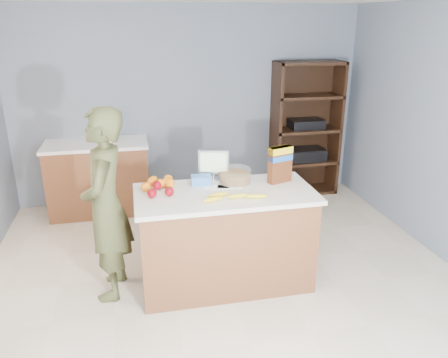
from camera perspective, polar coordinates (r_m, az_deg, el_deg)
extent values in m
cube|color=beige|center=(3.95, 1.10, -15.50)|extent=(4.50, 5.00, 0.02)
cube|color=slate|center=(5.77, -4.52, 9.54)|extent=(4.50, 0.02, 2.50)
cube|color=brown|center=(3.98, 0.15, -7.98)|extent=(1.50, 0.70, 0.86)
cube|color=silver|center=(3.79, 0.16, -1.96)|extent=(1.56, 0.76, 0.04)
cube|color=black|center=(4.17, 0.15, -12.60)|extent=(1.46, 0.66, 0.10)
cube|color=brown|center=(5.67, -15.98, 0.00)|extent=(1.20, 0.60, 0.86)
cube|color=white|center=(5.53, -16.42, 4.38)|extent=(1.24, 0.62, 0.04)
cube|color=black|center=(6.22, 9.99, 6.77)|extent=(0.90, 0.04, 1.80)
cube|color=black|center=(5.91, 6.73, 6.23)|extent=(0.04, 0.40, 1.80)
cube|color=black|center=(6.23, 14.30, 6.48)|extent=(0.04, 0.40, 1.80)
cube|color=black|center=(6.32, 10.11, -1.40)|extent=(0.90, 0.40, 0.04)
cube|color=black|center=(6.18, 10.35, 2.32)|extent=(0.90, 0.40, 0.04)
cube|color=black|center=(6.06, 10.62, 6.37)|extent=(0.90, 0.40, 0.04)
cube|color=black|center=(5.97, 10.89, 10.57)|extent=(0.90, 0.40, 0.04)
cube|color=black|center=(5.92, 11.17, 14.67)|extent=(0.90, 0.40, 0.04)
cube|color=black|center=(6.15, 10.41, 3.20)|extent=(0.55, 0.32, 0.16)
cube|color=black|center=(6.04, 10.66, 7.11)|extent=(0.45, 0.30, 0.12)
imported|color=#454927|center=(3.80, -15.15, -3.39)|extent=(0.47, 0.65, 1.67)
cube|color=tan|center=(5.45, -14.72, 5.73)|extent=(0.12, 0.10, 0.22)
cylinder|color=black|center=(5.42, -15.29, 7.28)|extent=(0.02, 0.02, 0.09)
cylinder|color=black|center=(5.42, -15.08, 7.30)|extent=(0.02, 0.02, 0.09)
cylinder|color=black|center=(5.42, -14.87, 7.31)|extent=(0.02, 0.02, 0.09)
cylinder|color=black|center=(5.42, -14.65, 7.33)|extent=(0.02, 0.02, 0.09)
cylinder|color=black|center=(5.41, -14.44, 7.35)|extent=(0.02, 0.02, 0.09)
cube|color=white|center=(3.88, -1.00, -1.07)|extent=(0.23, 0.14, 0.00)
cube|color=white|center=(3.90, 0.77, -0.96)|extent=(0.24, 0.16, 0.00)
ellipsoid|color=yellow|center=(3.66, -0.76, -2.08)|extent=(0.19, 0.08, 0.04)
ellipsoid|color=yellow|center=(3.57, -1.45, -2.66)|extent=(0.19, 0.09, 0.04)
ellipsoid|color=yellow|center=(3.64, 1.90, -2.22)|extent=(0.19, 0.04, 0.04)
ellipsoid|color=yellow|center=(3.64, 4.31, -2.25)|extent=(0.19, 0.07, 0.04)
sphere|color=maroon|center=(3.85, -8.73, -0.85)|extent=(0.08, 0.08, 0.08)
sphere|color=maroon|center=(3.70, -7.15, -1.63)|extent=(0.08, 0.08, 0.08)
sphere|color=maroon|center=(3.68, -9.38, -1.88)|extent=(0.08, 0.08, 0.08)
sphere|color=orange|center=(3.83, -10.19, -1.04)|extent=(0.08, 0.08, 0.08)
sphere|color=orange|center=(3.97, -9.16, -0.20)|extent=(0.08, 0.08, 0.08)
sphere|color=orange|center=(3.88, -7.10, -0.59)|extent=(0.08, 0.08, 0.08)
sphere|color=orange|center=(3.90, -7.54, -0.47)|extent=(0.08, 0.08, 0.08)
sphere|color=orange|center=(3.95, -9.37, -0.32)|extent=(0.08, 0.08, 0.08)
sphere|color=orange|center=(3.88, -8.28, -0.61)|extent=(0.08, 0.08, 0.08)
sphere|color=orange|center=(3.98, -7.28, -0.05)|extent=(0.08, 0.08, 0.08)
cube|color=blue|center=(3.94, -2.98, -0.15)|extent=(0.19, 0.13, 0.08)
cylinder|color=#267219|center=(3.98, 1.38, 0.18)|extent=(0.27, 0.27, 0.09)
cylinder|color=white|center=(3.98, 1.39, 0.45)|extent=(0.30, 0.30, 0.13)
cylinder|color=silver|center=(4.07, -1.36, 0.05)|extent=(0.12, 0.12, 0.01)
cylinder|color=silver|center=(4.06, -1.37, 0.46)|extent=(0.02, 0.02, 0.05)
cube|color=silver|center=(4.02, -1.38, 2.28)|extent=(0.28, 0.10, 0.22)
cube|color=yellow|center=(4.00, -1.40, 2.19)|extent=(0.23, 0.06, 0.18)
cube|color=#592B14|center=(3.98, 7.32, 1.86)|extent=(0.23, 0.14, 0.33)
cube|color=yellow|center=(3.94, 7.41, 3.74)|extent=(0.24, 0.15, 0.06)
cube|color=blue|center=(3.96, 7.36, 2.77)|extent=(0.24, 0.15, 0.05)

